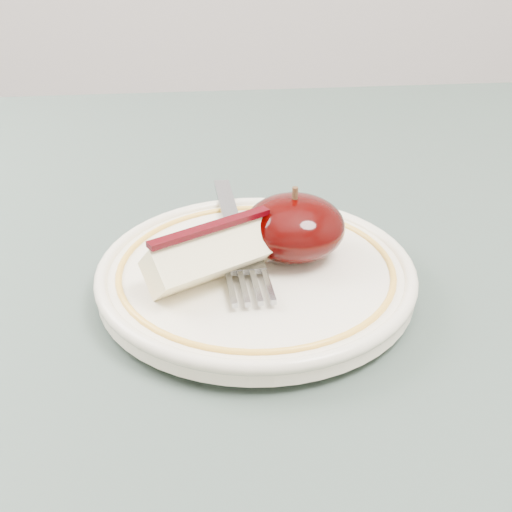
{
  "coord_description": "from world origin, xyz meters",
  "views": [
    {
      "loc": [
        -0.02,
        -0.4,
        1.01
      ],
      "look_at": [
        0.02,
        -0.0,
        0.78
      ],
      "focal_mm": 50.0,
      "sensor_mm": 36.0,
      "label": 1
    }
  ],
  "objects": [
    {
      "name": "table",
      "position": [
        0.0,
        0.0,
        0.66
      ],
      "size": [
        0.9,
        0.9,
        0.75
      ],
      "color": "brown",
      "rests_on": "ground"
    },
    {
      "name": "fork",
      "position": [
        0.01,
        0.03,
        0.77
      ],
      "size": [
        0.03,
        0.18,
        0.0
      ],
      "rotation": [
        0.0,
        0.0,
        1.63
      ],
      "color": "gray",
      "rests_on": "plate"
    },
    {
      "name": "plate",
      "position": [
        0.02,
        -0.0,
        0.76
      ],
      "size": [
        0.21,
        0.21,
        0.02
      ],
      "color": "#F0E6C9",
      "rests_on": "table"
    },
    {
      "name": "apple_wedge",
      "position": [
        -0.01,
        -0.01,
        0.79
      ],
      "size": [
        0.09,
        0.07,
        0.04
      ],
      "rotation": [
        0.0,
        0.0,
        0.51
      ],
      "color": "#F6EBB5",
      "rests_on": "plate"
    },
    {
      "name": "apple_half",
      "position": [
        0.05,
        0.02,
        0.79
      ],
      "size": [
        0.07,
        0.06,
        0.05
      ],
      "color": "black",
      "rests_on": "plate"
    }
  ]
}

